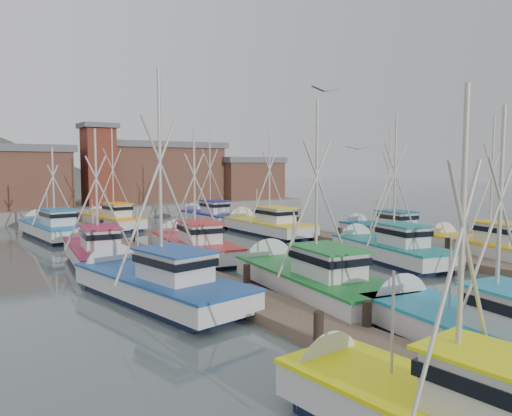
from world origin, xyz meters
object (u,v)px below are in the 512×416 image
boat_0 (474,333)px  boat_12 (111,220)px  boat_4 (306,279)px  boat_8 (191,245)px  lookout_tower (99,164)px

boat_0 → boat_12: bearing=97.6°
boat_0 → boat_4: 7.95m
boat_12 → boat_0: bearing=-96.3°
boat_4 → boat_8: 10.59m
boat_0 → boat_12: (0.40, 34.36, 0.01)m
lookout_tower → boat_0: 45.07m
boat_0 → boat_8: (0.22, 18.53, 0.00)m
lookout_tower → boat_8: (-2.30, -26.21, -4.87)m
boat_0 → boat_8: bearing=97.6°
lookout_tower → boat_4: size_ratio=0.86×
lookout_tower → boat_12: (-2.12, -10.38, -4.87)m
lookout_tower → boat_4: bearing=-93.4°
boat_0 → boat_4: bearing=95.8°
boat_4 → boat_8: (-0.11, 10.59, -0.00)m
lookout_tower → boat_4: 37.18m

